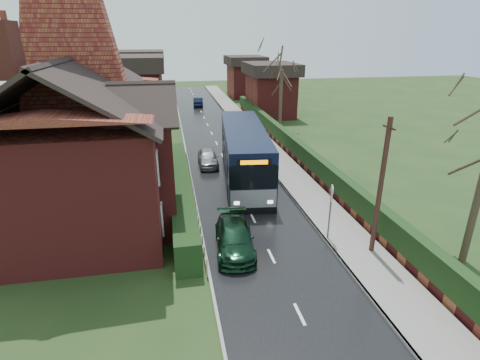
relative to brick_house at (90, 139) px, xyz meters
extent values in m
plane|color=#32451D|center=(8.73, -4.78, -4.38)|extent=(140.00, 140.00, 0.00)
cube|color=black|center=(8.73, 5.22, -4.37)|extent=(6.00, 100.00, 0.02)
cube|color=slate|center=(12.98, 5.22, -4.31)|extent=(2.50, 100.00, 0.14)
cube|color=gray|center=(11.78, 5.22, -4.31)|extent=(0.12, 100.00, 0.14)
cube|color=gray|center=(5.68, 5.22, -4.33)|extent=(0.12, 100.00, 0.10)
cube|color=black|center=(4.83, 0.22, -3.58)|extent=(1.20, 16.00, 1.60)
cube|color=maroon|center=(14.53, 5.22, -4.08)|extent=(0.30, 50.00, 0.60)
cube|color=black|center=(14.53, 5.22, -3.18)|extent=(0.60, 50.00, 1.20)
cube|color=maroon|center=(-0.27, 0.22, -1.38)|extent=(8.00, 14.00, 6.00)
cube|color=maroon|center=(3.23, -2.78, -1.38)|extent=(2.50, 4.00, 6.00)
cube|color=brown|center=(-1.77, -4.28, 4.82)|extent=(0.90, 1.40, 2.20)
cube|color=brown|center=(0.73, 4.22, 4.82)|extent=(0.90, 1.40, 2.20)
cube|color=silver|center=(3.78, -4.78, -2.78)|extent=(0.08, 1.20, 1.60)
cube|color=black|center=(3.81, -4.78, -2.78)|extent=(0.03, 0.95, 1.35)
cube|color=silver|center=(3.78, -4.78, -0.18)|extent=(0.08, 1.20, 1.60)
cube|color=black|center=(3.81, -4.78, -0.18)|extent=(0.03, 0.95, 1.35)
cube|color=silver|center=(3.78, -0.78, -2.78)|extent=(0.08, 1.20, 1.60)
cube|color=black|center=(3.81, -0.78, -2.78)|extent=(0.03, 0.95, 1.35)
cube|color=silver|center=(3.78, -0.78, -0.18)|extent=(0.08, 1.20, 1.60)
cube|color=black|center=(3.81, -0.78, -0.18)|extent=(0.03, 0.95, 1.35)
cube|color=silver|center=(3.78, 3.22, -2.78)|extent=(0.08, 1.20, 1.60)
cube|color=black|center=(3.81, 3.22, -2.78)|extent=(0.03, 0.95, 1.35)
cube|color=silver|center=(3.78, 3.22, -0.18)|extent=(0.08, 1.20, 1.60)
cube|color=black|center=(3.81, 3.22, -0.18)|extent=(0.03, 0.95, 1.35)
cube|color=silver|center=(3.78, 5.72, -2.78)|extent=(0.08, 1.20, 1.60)
cube|color=black|center=(3.81, 5.72, -2.78)|extent=(0.03, 0.95, 1.35)
cube|color=silver|center=(3.78, 5.72, -0.18)|extent=(0.08, 1.20, 1.60)
cube|color=black|center=(3.81, 5.72, -0.18)|extent=(0.03, 0.95, 1.35)
cube|color=black|center=(9.53, 3.75, -3.36)|extent=(4.09, 12.43, 1.26)
cube|color=black|center=(9.53, 3.75, -2.06)|extent=(4.11, 12.43, 1.33)
cube|color=black|center=(9.53, 3.75, -1.03)|extent=(4.09, 12.43, 0.73)
cube|color=black|center=(9.53, 3.75, -4.18)|extent=(4.09, 12.43, 0.39)
cube|color=gray|center=(8.87, -2.26, -3.38)|extent=(2.66, 0.41, 1.11)
cube|color=black|center=(8.87, -2.29, -2.05)|extent=(2.49, 0.35, 1.44)
cube|color=black|center=(8.87, -2.29, -1.16)|extent=(1.94, 0.29, 0.39)
cube|color=#FF8C00|center=(8.86, -2.33, -1.16)|extent=(1.52, 0.21, 0.24)
cube|color=black|center=(8.87, -2.27, -4.13)|extent=(2.72, 0.44, 0.33)
cube|color=#FFF2CC|center=(7.90, -2.21, -3.60)|extent=(0.31, 0.08, 0.20)
cube|color=#FFF2CC|center=(9.83, -2.43, -3.60)|extent=(0.31, 0.08, 0.20)
cylinder|color=black|center=(7.86, 0.01, -3.84)|extent=(0.43, 1.09, 1.06)
cylinder|color=black|center=(10.35, -0.27, -3.84)|extent=(0.43, 1.09, 1.06)
cylinder|color=black|center=(8.72, 7.77, -3.84)|extent=(0.43, 1.09, 1.06)
cylinder|color=black|center=(11.21, 7.49, -3.84)|extent=(0.43, 1.09, 1.06)
imported|color=#AFAEB3|center=(7.23, 6.98, -3.74)|extent=(1.55, 3.75, 1.27)
imported|color=black|center=(7.13, -5.80, -3.74)|extent=(2.20, 4.56, 1.28)
imported|color=black|center=(8.71, 33.67, -3.74)|extent=(1.60, 3.95, 1.28)
cylinder|color=slate|center=(11.93, -5.86, -2.87)|extent=(0.09, 0.09, 3.02)
cube|color=silver|center=(11.93, -5.86, -1.57)|extent=(0.20, 0.45, 0.34)
cube|color=silver|center=(11.93, -5.86, -2.00)|extent=(0.17, 0.41, 0.30)
cylinder|color=#311A16|center=(13.53, -7.33, -1.08)|extent=(0.23, 0.23, 6.60)
cube|color=#311A16|center=(13.53, -7.33, 1.75)|extent=(0.11, 0.85, 0.08)
cylinder|color=#3A2E22|center=(17.33, -8.78, -1.04)|extent=(0.32, 0.32, 6.67)
cylinder|color=#3E2E24|center=(16.05, 16.75, -1.15)|extent=(0.35, 0.35, 6.45)
cylinder|color=#382B21|center=(-2.02, 5.37, -0.66)|extent=(0.34, 0.34, 7.44)
camera|label=1|loc=(4.44, -21.37, 5.42)|focal=28.00mm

